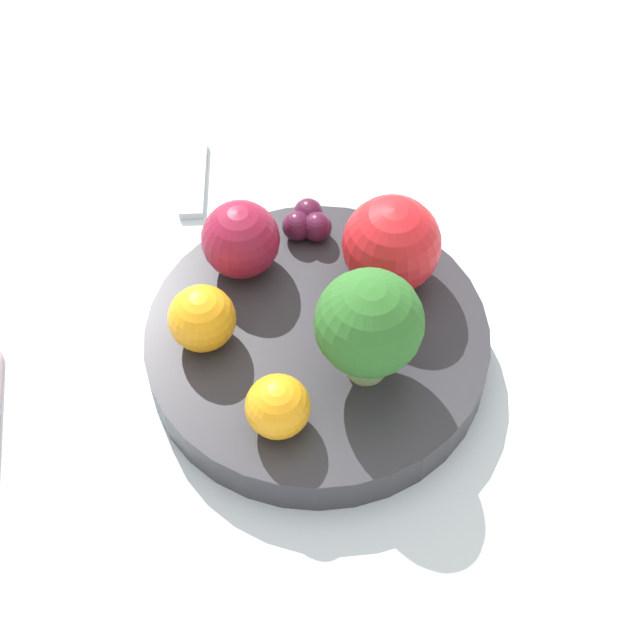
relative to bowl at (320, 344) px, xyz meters
The scene contains 10 objects.
ground_plane 0.03m from the bowl, ahead, with size 6.00×6.00×0.00m, color gray.
table_surface 0.02m from the bowl, ahead, with size 1.20×1.20×0.02m.
bowl is the anchor object (origin of this frame).
broccoli 0.07m from the bowl, 134.78° to the right, with size 0.06×0.06×0.07m.
apple_red 0.07m from the bowl, 47.06° to the right, with size 0.06×0.06×0.06m.
apple_green 0.08m from the bowl, 42.16° to the left, with size 0.05×0.05×0.05m.
orange_front 0.07m from the bowl, 161.46° to the left, with size 0.03×0.03×0.03m.
orange_back 0.07m from the bowl, 94.66° to the left, with size 0.04×0.04×0.04m.
grape_cluster 0.08m from the bowl, ahead, with size 0.03×0.03×0.02m.
spoon 0.17m from the bowl, 29.88° to the left, with size 0.07×0.02×0.01m.
Camera 1 is at (-0.30, 0.00, 0.45)m, focal length 50.00 mm.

